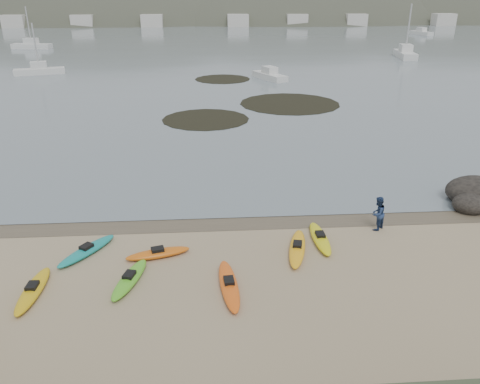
{
  "coord_description": "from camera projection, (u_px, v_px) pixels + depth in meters",
  "views": [
    {
      "loc": [
        -1.53,
        -22.05,
        11.0
      ],
      "look_at": [
        0.0,
        0.0,
        1.5
      ],
      "focal_mm": 35.0,
      "sensor_mm": 36.0,
      "label": 1
    }
  ],
  "objects": [
    {
      "name": "far_town",
      "position": [
        228.0,
        21.0,
        157.14
      ],
      "size": [
        199.0,
        5.0,
        4.0
      ],
      "color": "beige",
      "rests_on": "ground"
    },
    {
      "name": "person_east",
      "position": [
        378.0,
        213.0,
        23.15
      ],
      "size": [
        1.08,
        1.06,
        1.75
      ],
      "primitive_type": "imported",
      "rotation": [
        0.0,
        0.0,
        3.86
      ],
      "color": "navy",
      "rests_on": "ground"
    },
    {
      "name": "ground",
      "position": [
        240.0,
        218.0,
        24.65
      ],
      "size": [
        600.0,
        600.0,
        0.0
      ],
      "primitive_type": "plane",
      "color": "tan",
      "rests_on": "ground"
    },
    {
      "name": "kayaks",
      "position": [
        159.0,
        266.0,
        20.01
      ],
      "size": [
        15.89,
        7.07,
        0.34
      ],
      "color": "teal",
      "rests_on": "ground"
    },
    {
      "name": "wet_sand",
      "position": [
        240.0,
        221.0,
        24.37
      ],
      "size": [
        60.0,
        60.0,
        0.0
      ],
      "primitive_type": "plane",
      "color": "brown",
      "rests_on": "ground"
    },
    {
      "name": "far_hills",
      "position": [
        297.0,
        56.0,
        211.22
      ],
      "size": [
        550.0,
        135.0,
        80.0
      ],
      "color": "#384235",
      "rests_on": "ground"
    },
    {
      "name": "moored_boats",
      "position": [
        264.0,
        50.0,
        90.37
      ],
      "size": [
        101.55,
        74.59,
        1.24
      ],
      "color": "silver",
      "rests_on": "ground"
    },
    {
      "name": "kelp_mats",
      "position": [
        250.0,
        100.0,
        51.25
      ],
      "size": [
        18.27,
        29.37,
        0.04
      ],
      "color": "black",
      "rests_on": "water"
    },
    {
      "name": "water",
      "position": [
        208.0,
        10.0,
        299.6
      ],
      "size": [
        1200.0,
        1200.0,
        0.0
      ],
      "primitive_type": "plane",
      "color": "slate",
      "rests_on": "ground"
    }
  ]
}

